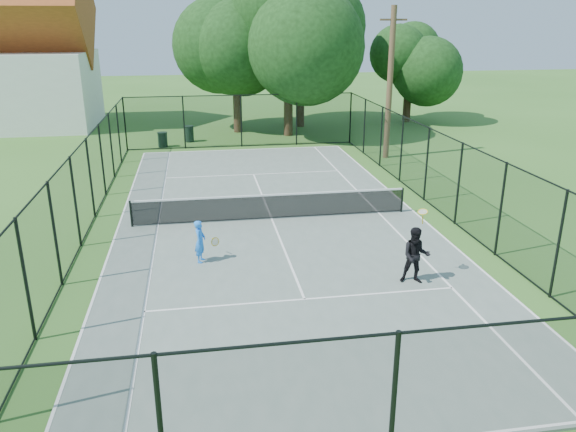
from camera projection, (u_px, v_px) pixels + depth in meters
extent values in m
plane|color=#356522|center=(272.00, 220.00, 20.69)|extent=(120.00, 120.00, 0.00)
cube|color=slate|center=(272.00, 220.00, 20.68)|extent=(11.00, 24.00, 0.06)
cylinder|color=black|center=(131.00, 214.00, 19.75)|extent=(0.08, 0.08, 0.95)
cylinder|color=black|center=(402.00, 200.00, 21.28)|extent=(0.08, 0.08, 0.95)
cube|color=black|center=(272.00, 207.00, 20.52)|extent=(10.00, 0.03, 0.88)
cube|color=white|center=(271.00, 195.00, 20.37)|extent=(10.00, 0.05, 0.06)
cylinder|color=#332114|center=(237.00, 105.00, 36.56)|extent=(0.56, 0.56, 3.48)
sphere|color=black|center=(236.00, 53.00, 35.47)|extent=(6.28, 6.28, 6.28)
cylinder|color=#332114|center=(288.00, 104.00, 35.35)|extent=(0.56, 0.56, 4.03)
sphere|color=black|center=(288.00, 40.00, 34.09)|extent=(7.22, 7.22, 7.22)
cylinder|color=#332114|center=(300.00, 96.00, 38.40)|extent=(0.56, 0.56, 4.21)
sphere|color=black|center=(301.00, 38.00, 37.15)|extent=(6.68, 6.68, 6.68)
cylinder|color=#332114|center=(407.00, 101.00, 40.50)|extent=(0.56, 0.56, 2.88)
sphere|color=black|center=(410.00, 63.00, 39.61)|extent=(5.02, 5.02, 5.02)
cylinder|color=black|center=(163.00, 140.00, 32.56)|extent=(0.54, 0.54, 0.82)
cylinder|color=black|center=(162.00, 133.00, 32.42)|extent=(0.58, 0.58, 0.05)
cylinder|color=black|center=(189.00, 134.00, 33.95)|extent=(0.54, 0.54, 0.92)
cylinder|color=black|center=(189.00, 126.00, 33.80)|extent=(0.58, 0.58, 0.05)
cylinder|color=#4C3823|center=(390.00, 84.00, 28.94)|extent=(0.30, 0.30, 7.70)
cube|color=#4C3823|center=(394.00, 20.00, 27.90)|extent=(1.40, 0.10, 0.10)
imported|color=#1C7AF6|center=(200.00, 241.00, 16.82)|extent=(0.43, 0.54, 1.31)
torus|color=gold|center=(215.00, 242.00, 17.06)|extent=(0.27, 0.18, 0.29)
cylinder|color=silver|center=(215.00, 242.00, 17.06)|extent=(0.23, 0.15, 0.25)
imported|color=black|center=(416.00, 256.00, 15.41)|extent=(0.92, 0.80, 1.61)
torus|color=gold|center=(423.00, 212.00, 15.40)|extent=(0.30, 0.28, 0.14)
cylinder|color=silver|center=(423.00, 212.00, 15.40)|extent=(0.26, 0.24, 0.11)
sphere|color=#CCE526|center=(424.00, 212.00, 15.64)|extent=(0.07, 0.07, 0.07)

